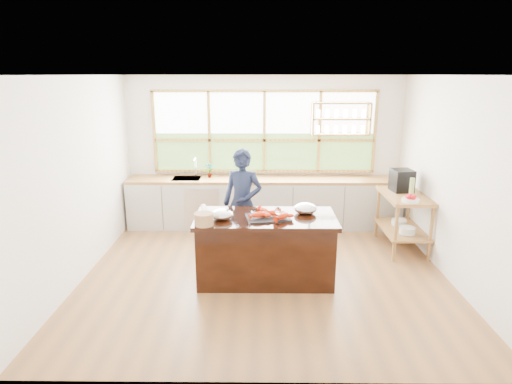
{
  "coord_description": "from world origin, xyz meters",
  "views": [
    {
      "loc": [
        -0.07,
        -5.54,
        2.71
      ],
      "look_at": [
        -0.13,
        0.15,
        1.14
      ],
      "focal_mm": 30.0,
      "sensor_mm": 36.0,
      "label": 1
    }
  ],
  "objects_px": {
    "espresso_machine": "(402,180)",
    "island": "(265,248)",
    "cook": "(243,204)",
    "wicker_basket": "(204,219)"
  },
  "relations": [
    {
      "from": "wicker_basket",
      "to": "island",
      "type": "bearing_deg",
      "value": 23.64
    },
    {
      "from": "cook",
      "to": "wicker_basket",
      "type": "distance_m",
      "value": 1.24
    },
    {
      "from": "cook",
      "to": "espresso_machine",
      "type": "height_order",
      "value": "cook"
    },
    {
      "from": "espresso_machine",
      "to": "island",
      "type": "bearing_deg",
      "value": -156.25
    },
    {
      "from": "cook",
      "to": "espresso_machine",
      "type": "distance_m",
      "value": 2.59
    },
    {
      "from": "island",
      "to": "cook",
      "type": "height_order",
      "value": "cook"
    },
    {
      "from": "cook",
      "to": "wicker_basket",
      "type": "bearing_deg",
      "value": -94.86
    },
    {
      "from": "island",
      "to": "wicker_basket",
      "type": "xyz_separation_m",
      "value": [
        -0.77,
        -0.34,
        0.52
      ]
    },
    {
      "from": "island",
      "to": "espresso_machine",
      "type": "relative_size",
      "value": 5.28
    },
    {
      "from": "cook",
      "to": "island",
      "type": "bearing_deg",
      "value": -51.81
    }
  ]
}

